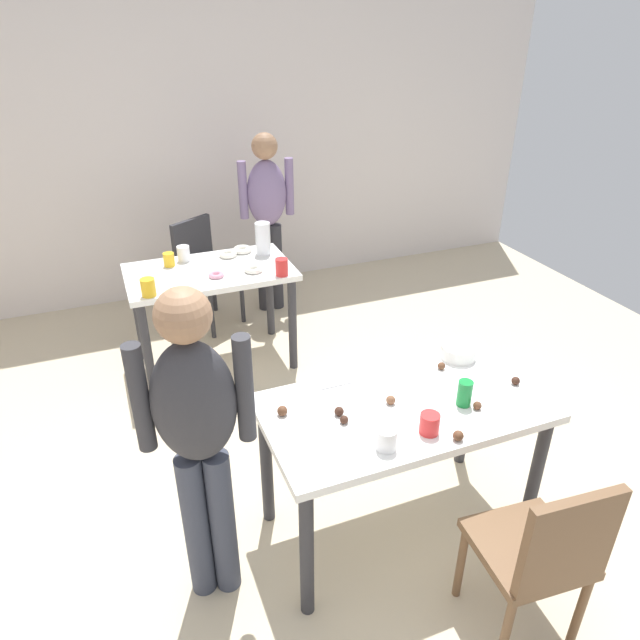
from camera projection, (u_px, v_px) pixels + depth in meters
ground_plane at (368, 522)px, 2.93m from camera, size 6.40×6.40×0.00m
wall_back at (211, 145)px, 4.94m from camera, size 6.40×0.10×2.60m
dining_table_near at (403, 423)px, 2.61m from camera, size 1.28×0.68×0.75m
dining_table_far at (211, 285)px, 3.98m from camera, size 1.12×0.67×0.75m
chair_near_table at (542, 552)px, 2.17m from camera, size 0.43×0.43×0.87m
chair_far_table at (203, 266)px, 4.63m from camera, size 0.55×0.55×0.87m
person_girl_near at (198, 430)px, 2.19m from camera, size 0.45×0.26×1.49m
person_adult_far at (267, 209)px, 4.66m from camera, size 0.45×0.23×1.50m
mixing_bowl at (458, 352)px, 2.90m from camera, size 0.18×0.18×0.07m
soda_can at (465, 393)px, 2.54m from camera, size 0.07×0.07×0.12m
fork_near at (336, 385)px, 2.69m from camera, size 0.17×0.02×0.01m
cup_near_0 at (387, 439)px, 2.29m from camera, size 0.08×0.08×0.09m
cup_near_1 at (430, 424)px, 2.37m from camera, size 0.08×0.08×0.09m
cake_ball_0 at (344, 420)px, 2.44m from camera, size 0.04×0.04×0.04m
cake_ball_1 at (391, 400)px, 2.56m from camera, size 0.04×0.04×0.04m
cake_ball_2 at (477, 406)px, 2.53m from camera, size 0.04×0.04×0.04m
cake_ball_3 at (339, 411)px, 2.49m from camera, size 0.04×0.04×0.04m
cake_ball_4 at (441, 366)px, 2.81m from camera, size 0.04×0.04×0.04m
cake_ball_5 at (282, 411)px, 2.49m from camera, size 0.05×0.05×0.05m
cake_ball_6 at (458, 436)px, 2.34m from camera, size 0.04×0.04×0.04m
cake_ball_7 at (516, 381)px, 2.70m from camera, size 0.04×0.04×0.04m
pitcher_far at (263, 238)px, 4.13m from camera, size 0.11×0.11×0.23m
cup_far_0 at (282, 267)px, 3.81m from camera, size 0.08×0.08×0.12m
cup_far_1 at (184, 254)px, 4.04m from camera, size 0.09×0.09×0.11m
cup_far_2 at (169, 260)px, 3.96m from camera, size 0.08×0.08×0.09m
cup_far_3 at (148, 287)px, 3.53m from camera, size 0.09×0.09×0.11m
donut_far_0 at (253, 269)px, 3.88m from camera, size 0.13×0.13×0.04m
donut_far_1 at (242, 250)px, 4.20m from camera, size 0.14×0.14×0.04m
donut_far_2 at (216, 275)px, 3.81m from camera, size 0.10×0.10×0.03m
donut_far_3 at (228, 254)px, 4.13m from camera, size 0.13×0.13×0.04m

